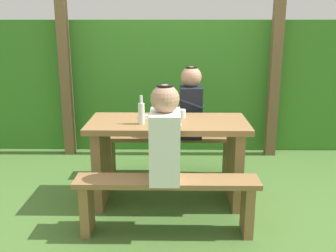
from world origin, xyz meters
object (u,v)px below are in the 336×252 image
(bench_far, at_px, (169,147))
(drinking_glass, at_px, (182,114))
(bottle_center, at_px, (171,114))
(bottle_left, at_px, (161,106))
(person_black_coat, at_px, (191,105))
(bottle_right, at_px, (141,113))
(cell_phone, at_px, (145,117))
(picnic_table, at_px, (168,147))
(person_white_shirt, at_px, (165,137))
(bench_near, at_px, (167,195))

(bench_far, distance_m, drinking_glass, 0.68)
(bottle_center, bearing_deg, bottle_left, 114.38)
(person_black_coat, distance_m, bottle_center, 0.70)
(bottle_right, bearing_deg, bench_far, 71.95)
(bench_far, xyz_separation_m, bottle_center, (0.02, -0.67, 0.52))
(bottle_right, height_order, cell_phone, bottle_right)
(bench_far, bearing_deg, person_black_coat, -0.85)
(cell_phone, bearing_deg, drinking_glass, -17.64)
(drinking_glass, distance_m, bottle_center, 0.23)
(bottle_right, relative_size, bottle_center, 1.10)
(picnic_table, relative_size, person_white_shirt, 1.95)
(bottle_right, distance_m, bottle_center, 0.25)
(person_black_coat, height_order, bottle_left, person_black_coat)
(cell_phone, bearing_deg, bench_near, -87.03)
(bench_far, xyz_separation_m, drinking_glass, (0.12, -0.47, 0.47))
(person_black_coat, relative_size, bottle_left, 2.80)
(bottle_left, relative_size, cell_phone, 1.84)
(bench_near, bearing_deg, person_white_shirt, 165.88)
(person_white_shirt, bearing_deg, bottle_left, 94.57)
(bottle_right, bearing_deg, drinking_glass, 32.36)
(picnic_table, relative_size, drinking_glass, 17.77)
(picnic_table, height_order, drinking_glass, drinking_glass)
(picnic_table, distance_m, person_white_shirt, 0.63)
(person_black_coat, xyz_separation_m, drinking_glass, (-0.10, -0.46, 0.01))
(picnic_table, xyz_separation_m, bench_far, (0.00, 0.58, -0.19))
(picnic_table, bearing_deg, bottle_right, -153.78)
(bench_far, relative_size, cell_phone, 10.00)
(bench_near, xyz_separation_m, bottle_left, (-0.07, 0.68, 0.54))
(person_white_shirt, xyz_separation_m, drinking_glass, (0.14, 0.68, 0.01))
(person_black_coat, relative_size, bottle_right, 2.92)
(picnic_table, distance_m, bottle_center, 0.35)
(bottle_right, distance_m, cell_phone, 0.26)
(bottle_right, bearing_deg, person_white_shirt, -65.54)
(person_black_coat, bearing_deg, cell_phone, -134.82)
(bench_near, xyz_separation_m, drinking_glass, (0.12, 0.69, 0.47))
(person_black_coat, distance_m, drinking_glass, 0.48)
(cell_phone, bearing_deg, bench_far, 50.07)
(person_white_shirt, bearing_deg, cell_phone, 106.13)
(person_black_coat, distance_m, cell_phone, 0.63)
(picnic_table, bearing_deg, person_white_shirt, -91.32)
(person_white_shirt, bearing_deg, picnic_table, 88.68)
(person_white_shirt, bearing_deg, bottle_right, 114.46)
(person_black_coat, bearing_deg, bottle_right, -123.23)
(bench_near, xyz_separation_m, bench_far, (0.00, 1.15, 0.00))
(person_black_coat, xyz_separation_m, bottle_right, (-0.45, -0.68, 0.07))
(drinking_glass, height_order, bottle_left, bottle_left)
(bench_near, xyz_separation_m, person_white_shirt, (-0.01, 0.00, 0.46))
(bench_far, xyz_separation_m, bottle_left, (-0.07, -0.47, 0.54))
(picnic_table, height_order, bench_far, picnic_table)
(drinking_glass, bearing_deg, bottle_left, -179.59)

